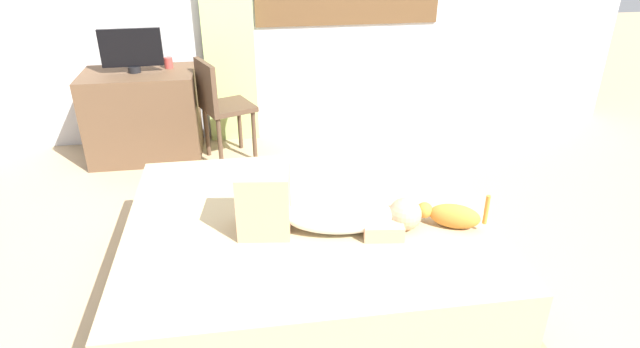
{
  "coord_description": "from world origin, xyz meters",
  "views": [
    {
      "loc": [
        -0.4,
        -2.26,
        1.92
      ],
      "look_at": [
        0.0,
        0.37,
        0.58
      ],
      "focal_mm": 29.65,
      "sensor_mm": 36.0,
      "label": 1
    }
  ],
  "objects_px": {
    "person_lying": "(320,210)",
    "tv_monitor": "(131,50)",
    "cat": "(451,215)",
    "desk": "(144,115)",
    "bed": "(308,250)",
    "cup": "(168,63)",
    "chair_by_desk": "(219,103)"
  },
  "relations": [
    {
      "from": "tv_monitor",
      "to": "bed",
      "type": "bearing_deg",
      "value": -59.28
    },
    {
      "from": "tv_monitor",
      "to": "cup",
      "type": "bearing_deg",
      "value": 20.35
    },
    {
      "from": "tv_monitor",
      "to": "cup",
      "type": "xyz_separation_m",
      "value": [
        0.26,
        0.1,
        -0.14
      ]
    },
    {
      "from": "cat",
      "to": "desk",
      "type": "relative_size",
      "value": 0.37
    },
    {
      "from": "desk",
      "to": "cup",
      "type": "relative_size",
      "value": 10.21
    },
    {
      "from": "bed",
      "to": "desk",
      "type": "distance_m",
      "value": 2.25
    },
    {
      "from": "bed",
      "to": "person_lying",
      "type": "relative_size",
      "value": 2.09
    },
    {
      "from": "cat",
      "to": "bed",
      "type": "bearing_deg",
      "value": 163.67
    },
    {
      "from": "person_lying",
      "to": "cat",
      "type": "relative_size",
      "value": 2.85
    },
    {
      "from": "cat",
      "to": "tv_monitor",
      "type": "relative_size",
      "value": 0.69
    },
    {
      "from": "bed",
      "to": "cat",
      "type": "height_order",
      "value": "cat"
    },
    {
      "from": "person_lying",
      "to": "desk",
      "type": "bearing_deg",
      "value": 119.73
    },
    {
      "from": "tv_monitor",
      "to": "chair_by_desk",
      "type": "relative_size",
      "value": 0.56
    },
    {
      "from": "bed",
      "to": "tv_monitor",
      "type": "bearing_deg",
      "value": 120.72
    },
    {
      "from": "bed",
      "to": "person_lying",
      "type": "height_order",
      "value": "person_lying"
    },
    {
      "from": "person_lying",
      "to": "chair_by_desk",
      "type": "xyz_separation_m",
      "value": [
        -0.54,
        1.89,
        -0.04
      ]
    },
    {
      "from": "cup",
      "to": "bed",
      "type": "bearing_deg",
      "value": -66.35
    },
    {
      "from": "cat",
      "to": "cup",
      "type": "distance_m",
      "value": 2.78
    },
    {
      "from": "person_lying",
      "to": "tv_monitor",
      "type": "relative_size",
      "value": 1.96
    },
    {
      "from": "bed",
      "to": "tv_monitor",
      "type": "relative_size",
      "value": 4.11
    },
    {
      "from": "desk",
      "to": "cup",
      "type": "height_order",
      "value": "cup"
    },
    {
      "from": "bed",
      "to": "desk",
      "type": "height_order",
      "value": "desk"
    },
    {
      "from": "tv_monitor",
      "to": "cup",
      "type": "distance_m",
      "value": 0.31
    },
    {
      "from": "bed",
      "to": "desk",
      "type": "xyz_separation_m",
      "value": [
        -1.14,
        1.94,
        0.16
      ]
    },
    {
      "from": "person_lying",
      "to": "desk",
      "type": "xyz_separation_m",
      "value": [
        -1.18,
        2.07,
        -0.18
      ]
    },
    {
      "from": "bed",
      "to": "cat",
      "type": "relative_size",
      "value": 5.96
    },
    {
      "from": "person_lying",
      "to": "desk",
      "type": "height_order",
      "value": "person_lying"
    },
    {
      "from": "tv_monitor",
      "to": "cup",
      "type": "relative_size",
      "value": 5.45
    },
    {
      "from": "tv_monitor",
      "to": "chair_by_desk",
      "type": "distance_m",
      "value": 0.8
    },
    {
      "from": "cat",
      "to": "desk",
      "type": "xyz_separation_m",
      "value": [
        -1.86,
        2.15,
        -0.13
      ]
    },
    {
      "from": "bed",
      "to": "desk",
      "type": "relative_size",
      "value": 2.19
    },
    {
      "from": "bed",
      "to": "chair_by_desk",
      "type": "relative_size",
      "value": 2.3
    }
  ]
}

